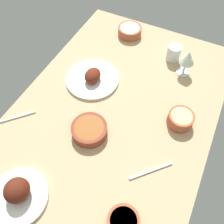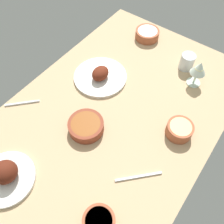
% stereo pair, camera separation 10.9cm
% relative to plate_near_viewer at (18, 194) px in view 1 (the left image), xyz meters
% --- Properties ---
extents(dining_table, '(1.40, 0.90, 0.04)m').
position_rel_plate_near_viewer_xyz_m(dining_table, '(-0.48, 0.15, -0.05)').
color(dining_table, tan).
rests_on(dining_table, ground).
extents(plate_near_viewer, '(0.23, 0.23, 0.10)m').
position_rel_plate_near_viewer_xyz_m(plate_near_viewer, '(0.00, 0.00, 0.00)').
color(plate_near_viewer, silver).
rests_on(plate_near_viewer, dining_table).
extents(plate_center_main, '(0.27, 0.27, 0.08)m').
position_rel_plate_near_viewer_xyz_m(plate_center_main, '(-0.63, -0.03, -0.01)').
color(plate_center_main, silver).
rests_on(plate_center_main, dining_table).
extents(bowl_sauce, '(0.11, 0.11, 0.06)m').
position_rel_plate_near_viewer_xyz_m(bowl_sauce, '(-0.09, 0.39, -0.00)').
color(bowl_sauce, '#A35133').
rests_on(bowl_sauce, dining_table).
extents(bowl_soup, '(0.16, 0.16, 0.05)m').
position_rel_plate_near_viewer_xyz_m(bowl_soup, '(-0.35, 0.10, -0.01)').
color(bowl_soup, brown).
rests_on(bowl_soup, dining_table).
extents(bowl_cream, '(0.14, 0.14, 0.05)m').
position_rel_plate_near_viewer_xyz_m(bowl_cream, '(-1.04, -0.01, -0.00)').
color(bowl_cream, '#A35133').
rests_on(bowl_cream, dining_table).
extents(bowl_potatoes, '(0.11, 0.11, 0.06)m').
position_rel_plate_near_viewer_xyz_m(bowl_potatoes, '(-0.58, 0.44, -0.00)').
color(bowl_potatoes, '#A35133').
rests_on(bowl_potatoes, dining_table).
extents(wine_glass, '(0.08, 0.08, 0.14)m').
position_rel_plate_near_viewer_xyz_m(wine_glass, '(-0.89, 0.37, 0.07)').
color(wine_glass, silver).
rests_on(wine_glass, dining_table).
extents(water_tumbler, '(0.07, 0.07, 0.09)m').
position_rel_plate_near_viewer_xyz_m(water_tumbler, '(-0.96, 0.28, 0.01)').
color(water_tumbler, silver).
rests_on(water_tumbler, dining_table).
extents(fork_loose, '(0.14, 0.14, 0.01)m').
position_rel_plate_near_viewer_xyz_m(fork_loose, '(-0.31, 0.41, -0.03)').
color(fork_loose, silver).
rests_on(fork_loose, dining_table).
extents(spoon_loose, '(0.12, 0.12, 0.01)m').
position_rel_plate_near_viewer_xyz_m(spoon_loose, '(-0.28, -0.23, -0.03)').
color(spoon_loose, silver).
rests_on(spoon_loose, dining_table).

